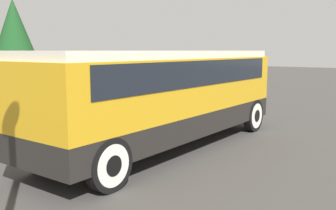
{
  "coord_description": "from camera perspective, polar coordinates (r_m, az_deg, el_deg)",
  "views": [
    {
      "loc": [
        -9.03,
        -6.61,
        2.97
      ],
      "look_at": [
        0.0,
        0.0,
        1.33
      ],
      "focal_mm": 40.0,
      "sensor_mm": 36.0,
      "label": 1
    }
  ],
  "objects": [
    {
      "name": "tree_center",
      "position": [
        31.66,
        -22.42,
        10.3
      ],
      "size": [
        3.59,
        3.59,
        6.91
      ],
      "color": "brown",
      "rests_on": "ground_plane"
    },
    {
      "name": "ground_plane",
      "position": [
        11.58,
        -0.0,
        -6.55
      ],
      "size": [
        120.0,
        120.0,
        0.0
      ],
      "primitive_type": "plane",
      "color": "#423F3D"
    },
    {
      "name": "parked_car_mid",
      "position": [
        19.08,
        -8.67,
        1.29
      ],
      "size": [
        4.09,
        1.86,
        1.32
      ],
      "color": "#7A6B5B",
      "rests_on": "ground_plane"
    },
    {
      "name": "tour_bus",
      "position": [
        11.33,
        0.29,
        2.39
      ],
      "size": [
        9.54,
        2.56,
        2.97
      ],
      "color": "black",
      "rests_on": "ground_plane"
    }
  ]
}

